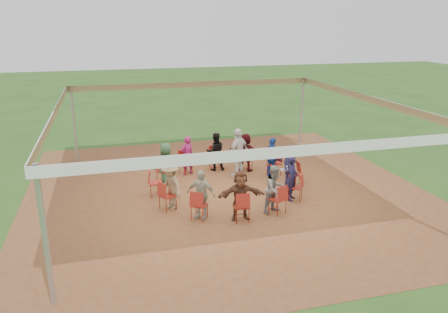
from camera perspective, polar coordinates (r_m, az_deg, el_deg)
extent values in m
plane|color=#275019|center=(14.74, 0.28, -4.52)|extent=(80.00, 80.00, 0.00)
plane|color=brown|center=(14.74, 0.28, -4.50)|extent=(13.00, 13.00, 0.00)
cylinder|color=#B2B2B7|center=(9.21, -22.33, -9.75)|extent=(0.12, 0.12, 3.00)
cylinder|color=#B2B2B7|center=(18.67, -19.00, 4.06)|extent=(0.12, 0.12, 3.00)
cylinder|color=#B2B2B7|center=(20.53, 10.13, 5.87)|extent=(0.12, 0.12, 3.00)
plane|color=white|center=(13.90, 0.30, 7.03)|extent=(10.30, 10.30, 0.00)
cube|color=white|center=(9.20, 8.87, 0.65)|extent=(10.30, 0.03, 0.24)
cube|color=white|center=(18.87, -3.92, 9.36)|extent=(10.30, 0.03, 0.24)
cube|color=white|center=(13.52, -21.32, 5.03)|extent=(0.03, 10.30, 0.24)
cube|color=white|center=(16.06, 18.44, 7.11)|extent=(0.03, 10.30, 0.24)
imported|color=#191738|center=(15.03, 8.58, -1.30)|extent=(0.54, 0.98, 1.46)
imported|color=#193B9A|center=(15.94, 6.31, -0.12)|extent=(0.76, 0.96, 1.46)
imported|color=#3B0A0E|center=(16.48, 2.82, 0.56)|extent=(1.40, 1.19, 1.46)
imported|color=black|center=(16.55, -1.14, 0.65)|extent=(0.74, 0.47, 1.46)
imported|color=#8D185A|center=(16.14, -4.83, 0.15)|extent=(0.63, 0.54, 1.46)
imported|color=#2E5539|center=(15.31, -7.53, -0.89)|extent=(0.73, 0.81, 1.46)
imported|color=#937D5A|center=(13.24, -6.99, -3.84)|extent=(0.82, 1.05, 1.46)
imported|color=#B1AE9D|center=(12.55, -3.06, -4.93)|extent=(0.95, 0.85, 1.46)
imported|color=#573222|center=(12.46, 2.18, -5.10)|extent=(1.39, 0.62, 1.46)
imported|color=gray|center=(12.99, 6.66, -4.24)|extent=(0.82, 0.67, 1.46)
imported|color=#191738|center=(13.95, 8.88, -2.79)|extent=(0.59, 0.64, 1.46)
imported|color=silver|center=(15.80, 1.90, 0.49)|extent=(1.17, 1.07, 1.81)
torus|color=black|center=(14.99, 2.24, -4.06)|extent=(0.42, 0.42, 0.03)
torus|color=black|center=(14.97, 2.43, -4.10)|extent=(0.34, 0.34, 0.03)
cube|color=#B7B7BC|center=(15.00, 7.77, -1.74)|extent=(0.23, 0.32, 0.01)
cube|color=#B7B7BC|center=(14.99, 8.16, -1.35)|extent=(0.09, 0.30, 0.19)
cube|color=#CCE0FF|center=(14.99, 8.13, -1.35)|extent=(0.07, 0.26, 0.16)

